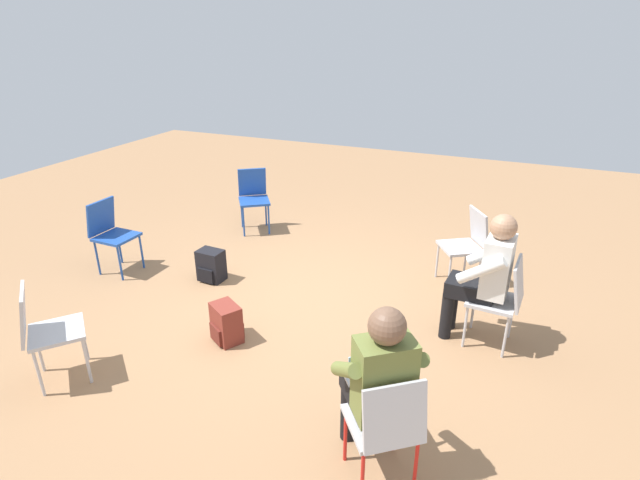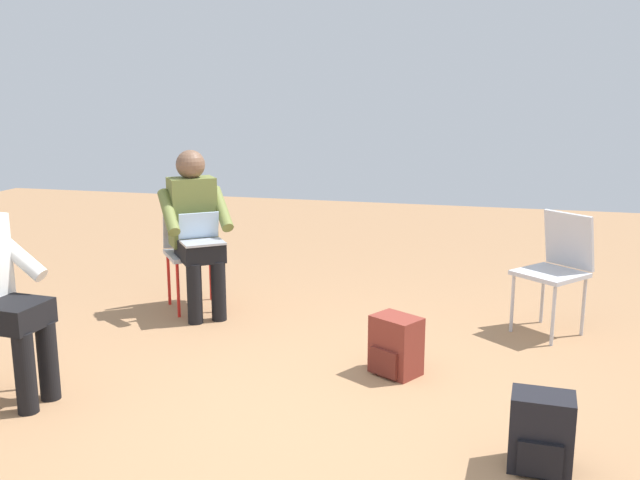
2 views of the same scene
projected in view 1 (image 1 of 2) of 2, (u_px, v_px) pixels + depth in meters
name	position (u px, v px, depth m)	size (l,w,h in m)	color
ground_plane	(295.00, 306.00, 5.12)	(14.00, 14.00, 0.00)	#99704C
chair_south	(502.00, 296.00, 4.32)	(0.43, 0.47, 0.85)	#B7B7BC
chair_northwest	(45.00, 328.00, 3.87)	(0.59, 0.58, 0.85)	#B7B7BC
chair_north	(111.00, 231.00, 5.67)	(0.41, 0.44, 0.85)	#1E4799
chair_southeast	(467.00, 242.00, 5.39)	(0.56, 0.58, 0.85)	#B7B7BC
chair_northeast	(253.00, 195.00, 6.85)	(0.58, 0.57, 0.85)	#1E4799
chair_southwest	(386.00, 424.00, 2.95)	(0.58, 0.58, 0.85)	#B7B7BC
person_with_laptop	(377.00, 379.00, 3.02)	(0.64, 0.63, 1.24)	black
person_in_white	(485.00, 272.00, 4.31)	(0.52, 0.54, 1.24)	black
backpack_near_laptop_user	(227.00, 325.00, 4.52)	(0.32, 0.34, 0.36)	maroon
backpack_by_empty_chair	(211.00, 267.00, 5.58)	(0.26, 0.29, 0.36)	black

